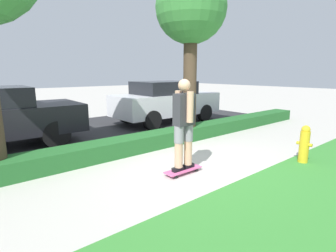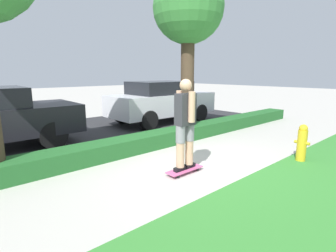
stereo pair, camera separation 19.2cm
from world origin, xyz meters
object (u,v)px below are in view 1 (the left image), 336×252
skater_person (184,123)px  parked_car_middle (166,101)px  tree_mid (191,12)px  fire_hydrant (304,144)px  skateboard (183,170)px

skater_person → parked_car_middle: size_ratio=0.41×
tree_mid → fire_hydrant: size_ratio=5.59×
parked_car_middle → skater_person: bearing=-125.2°
parked_car_middle → fire_hydrant: size_ratio=5.13×
skateboard → tree_mid: (1.87, 1.77, 3.27)m
skateboard → fire_hydrant: (2.30, -1.14, 0.33)m
skateboard → fire_hydrant: 2.59m
skateboard → tree_mid: 4.16m
skater_person → fire_hydrant: skater_person is taller
parked_car_middle → fire_hydrant: 5.35m
parked_car_middle → fire_hydrant: (-0.69, -5.29, -0.40)m
skateboard → tree_mid: bearing=43.4°
tree_mid → fire_hydrant: 4.16m
skateboard → skater_person: (0.00, -0.00, 0.89)m
skater_person → tree_mid: bearing=43.4°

